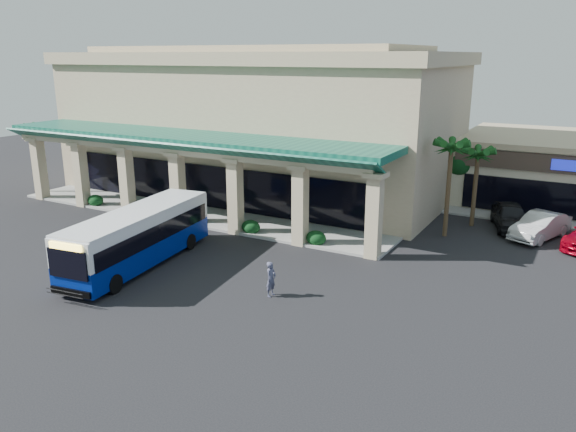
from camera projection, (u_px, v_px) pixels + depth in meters
The scene contains 11 objects.
ground at pixel (228, 268), 29.23m from camera, with size 110.00×110.00×0.00m, color black.
main_building at pixel (259, 120), 44.84m from camera, with size 30.80×14.80×11.35m, color tan, non-canonical shape.
arcade at pixel (187, 176), 37.89m from camera, with size 30.00×6.20×5.70m, color #0C4B3C, non-canonical shape.
palm_0 at pixel (449, 183), 33.59m from camera, with size 2.40×2.40×6.60m, color #103D13, non-canonical shape.
palm_1 at pixel (475, 182), 35.75m from camera, with size 2.40×2.40×5.80m, color #103D13, non-canonical shape.
palm_2 at pixel (40, 155), 44.35m from camera, with size 2.40×2.40×6.20m, color #103D13, non-canonical shape.
broadleaf_tree at pixel (461, 173), 41.02m from camera, with size 2.60×2.60×4.81m, color black, non-canonical shape.
transit_bus at pixel (139, 238), 29.30m from camera, with size 2.48×10.64×2.97m, color navy, non-canonical shape.
pedestrian at pixel (271, 279), 25.67m from camera, with size 0.60×0.40×1.66m, color #454760.
car_silver at pixel (510, 216), 35.69m from camera, with size 1.96×4.88×1.66m, color black.
car_white at pixel (540, 226), 33.78m from camera, with size 1.66×4.77×1.57m, color silver.
Camera 1 is at (16.03, -22.37, 10.69)m, focal length 35.00 mm.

